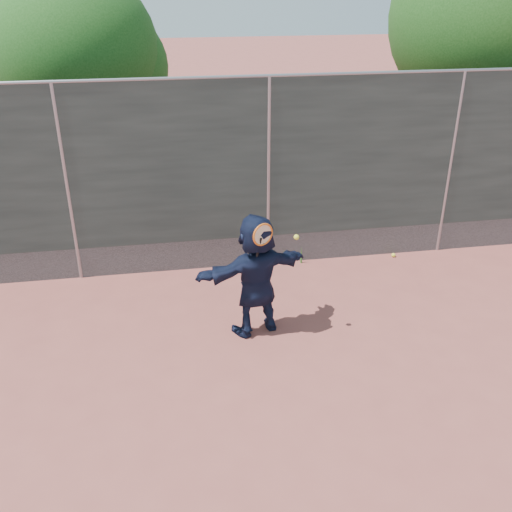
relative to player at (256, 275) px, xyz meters
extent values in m
plane|color=#9E4C42|center=(0.52, -1.59, -0.83)|extent=(80.00, 80.00, 0.00)
imported|color=#121933|center=(0.00, 0.00, 0.00)|extent=(1.62, 0.92, 1.66)
sphere|color=#F7F537|center=(2.66, 1.76, -0.80)|extent=(0.07, 0.07, 0.07)
cube|color=#38423D|center=(0.52, 1.91, 0.92)|extent=(20.00, 0.04, 2.50)
cube|color=slate|center=(0.52, 1.91, -0.58)|extent=(20.00, 0.03, 0.50)
cylinder|color=gray|center=(0.52, 1.91, 2.17)|extent=(20.00, 0.05, 0.05)
cylinder|color=gray|center=(-2.48, 1.91, 0.67)|extent=(0.06, 0.06, 3.00)
cylinder|color=gray|center=(0.52, 1.91, 0.67)|extent=(0.06, 0.06, 3.00)
cylinder|color=gray|center=(3.52, 1.91, 0.67)|extent=(0.06, 0.06, 3.00)
torus|color=orange|center=(0.05, -0.20, 0.66)|extent=(0.28, 0.15, 0.29)
cylinder|color=beige|center=(0.05, -0.20, 0.66)|extent=(0.23, 0.11, 0.25)
cylinder|color=black|center=(0.00, -0.18, 0.46)|extent=(0.08, 0.13, 0.33)
sphere|color=#F7F537|center=(0.48, -0.15, 0.57)|extent=(0.07, 0.07, 0.07)
cylinder|color=#382314|center=(5.02, 4.11, 0.47)|extent=(0.28, 0.28, 2.60)
sphere|color=#23561C|center=(5.02, 4.11, 2.76)|extent=(3.60, 3.60, 3.60)
cylinder|color=#382314|center=(-2.48, 4.91, 0.27)|extent=(0.28, 0.28, 2.20)
sphere|color=#23561C|center=(-2.48, 4.91, 2.19)|extent=(3.00, 3.00, 3.00)
sphere|color=#23561C|center=(-1.88, 5.11, 1.89)|extent=(2.10, 2.10, 2.10)
cone|color=#387226|center=(0.77, 1.79, -0.70)|extent=(0.03, 0.03, 0.26)
cone|color=#387226|center=(1.07, 1.81, -0.68)|extent=(0.03, 0.03, 0.30)
cone|color=#387226|center=(0.42, 1.77, -0.72)|extent=(0.03, 0.03, 0.22)
camera|label=1|loc=(-1.07, -6.36, 3.50)|focal=40.00mm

